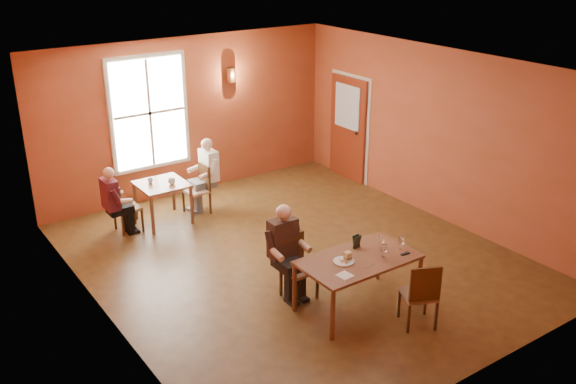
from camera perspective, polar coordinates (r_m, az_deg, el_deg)
ground at (r=10.11m, az=0.65°, el=-5.87°), size 6.00×7.00×0.01m
wall_back at (r=12.38m, az=-8.84°, el=6.66°), size 6.00×0.04×3.00m
wall_front at (r=7.19m, az=17.21°, el=-5.79°), size 6.00×0.04×3.00m
wall_left at (r=8.25m, az=-16.52°, el=-2.03°), size 0.04×7.00×3.00m
wall_right at (r=11.43m, az=13.07°, el=5.03°), size 0.04×7.00×3.00m
ceiling at (r=9.10m, az=0.73°, el=11.05°), size 6.00×7.00×0.04m
window at (r=11.97m, az=-12.22°, el=6.88°), size 1.36×0.10×1.96m
door at (r=13.09m, az=5.32°, el=5.62°), size 0.12×1.04×2.10m
wall_sconce at (r=12.54m, az=-5.09°, el=10.32°), size 0.16×0.16×0.28m
main_table at (r=8.75m, az=6.20°, el=-8.02°), size 1.59×0.89×0.74m
chair_diner_main at (r=8.88m, az=1.00°, el=-6.82°), size 0.40×0.40×0.91m
diner_main at (r=8.76m, az=1.13°, el=-5.78°), size 0.52×0.52×1.30m
chair_empty at (r=8.48m, az=11.53°, el=-8.76°), size 0.54×0.54×0.92m
plate_food at (r=8.45m, az=4.97°, el=-6.13°), size 0.34×0.34×0.04m
sandwich at (r=8.48m, az=5.33°, el=-5.75°), size 0.09×0.08×0.10m
goblet_a at (r=8.84m, az=8.29°, el=-4.38°), size 0.10×0.10×0.19m
goblet_b at (r=8.83m, az=10.01°, el=-4.49°), size 0.10×0.10×0.19m
goblet_c at (r=8.61m, az=8.54°, el=-5.13°), size 0.09×0.09×0.19m
menu_stand at (r=8.79m, az=6.13°, el=-4.40°), size 0.12×0.07×0.19m
knife at (r=8.39m, az=7.32°, el=-6.55°), size 0.20×0.03×0.00m
napkin at (r=8.14m, az=5.06°, el=-7.39°), size 0.19×0.19×0.01m
sunglasses at (r=8.76m, az=10.36°, el=-5.41°), size 0.14×0.05×0.02m
second_table at (r=11.42m, az=-11.03°, el=-0.91°), size 0.81×0.81×0.72m
chair_diner_white at (r=11.64m, az=-8.16°, el=0.19°), size 0.39×0.39×0.89m
diner_white at (r=11.58m, az=-8.08°, el=1.13°), size 0.51×0.51×1.29m
chair_diner_maroon at (r=11.17m, az=-14.09°, el=-1.27°), size 0.39×0.39×0.88m
diner_maroon at (r=11.10m, az=-14.30°, el=-0.58°), size 0.47×0.47×1.18m
cup_a at (r=11.21m, az=-10.30°, el=0.94°), size 0.13×0.13×0.10m
cup_b at (r=11.30m, az=-12.15°, el=0.95°), size 0.12×0.12×0.09m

